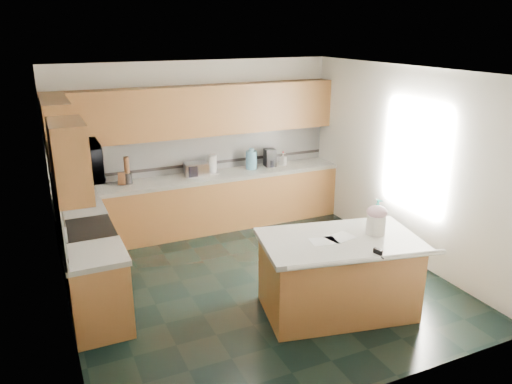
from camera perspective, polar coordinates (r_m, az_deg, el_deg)
floor at (r=6.66m, az=0.08°, el=-10.22°), size 4.60×4.60×0.00m
ceiling at (r=5.87m, az=0.09°, el=13.59°), size 4.60×4.60×0.00m
wall_back at (r=8.23m, az=-6.71°, el=5.32°), size 4.60×0.04×2.70m
wall_front at (r=4.28m, az=13.28°, el=-7.60°), size 4.60×0.04×2.70m
wall_left at (r=5.63m, az=-21.93°, el=-2.10°), size 0.04×4.60×2.70m
wall_right at (r=7.37m, az=16.73°, el=3.13°), size 0.04×4.60×2.70m
back_base_cab at (r=8.19m, az=-5.77°, el=-1.41°), size 4.60×0.60×0.86m
back_countertop at (r=8.05m, az=-5.87°, el=1.67°), size 4.60×0.64×0.06m
back_upper_cab at (r=7.94m, az=-6.44°, el=9.20°), size 4.60×0.33×0.78m
back_backsplash at (r=8.22m, az=-6.61°, el=4.50°), size 4.60×0.02×0.63m
back_accent_band at (r=8.27m, az=-6.54°, el=3.18°), size 4.60×0.01×0.05m
left_base_cab_rear at (r=7.17m, az=-19.18°, el=-5.34°), size 0.60×0.82×0.86m
left_counter_rear at (r=7.01m, az=-19.57°, el=-1.89°), size 0.64×0.82×0.06m
left_base_cab_front at (r=5.79m, az=-17.49°, el=-11.00°), size 0.60×0.72×0.86m
left_counter_front at (r=5.59m, az=-17.94°, el=-6.88°), size 0.64×0.72×0.06m
left_backsplash at (r=6.19m, az=-21.84°, el=-1.42°), size 0.02×2.30×0.63m
left_accent_band at (r=6.25m, az=-21.57°, el=-3.10°), size 0.01×2.30×0.05m
left_upper_cab_rear at (r=6.86m, az=-21.74°, el=6.58°), size 0.33×1.09×0.78m
left_upper_cab_front at (r=5.24m, az=-20.51°, el=3.39°), size 0.33×0.72×0.78m
range_body at (r=6.45m, az=-18.41°, el=-7.88°), size 0.60×0.76×0.88m
range_oven_door at (r=6.49m, az=-15.82°, el=-7.83°), size 0.02×0.68×0.55m
range_cooktop at (r=6.27m, az=-18.83°, el=-4.10°), size 0.62×0.78×0.04m
range_handle at (r=6.34m, az=-15.85°, el=-4.70°), size 0.02×0.66×0.02m
range_backguard at (r=6.21m, az=-21.32°, el=-3.40°), size 0.06×0.76×0.18m
microwave at (r=6.01m, az=-19.64°, el=3.26°), size 0.50×0.73×0.41m
island_base at (r=5.94m, az=9.33°, el=-9.59°), size 1.83×1.27×0.86m
island_top at (r=5.74m, az=9.57°, el=-5.52°), size 1.95×1.39×0.06m
island_bullnose at (r=5.35m, az=12.72°, el=-7.55°), size 1.75×0.42×0.06m
treat_jar at (r=5.90m, az=13.55°, el=-3.60°), size 0.23×0.23×0.23m
treat_jar_lid at (r=5.85m, az=13.66°, el=-2.24°), size 0.24×0.24×0.15m
treat_jar_knob at (r=5.83m, az=13.70°, el=-1.78°), size 0.08×0.03×0.03m
treat_jar_knob_end_l at (r=5.81m, az=13.39°, el=-1.83°), size 0.04×0.04×0.04m
treat_jar_knob_end_r at (r=5.85m, az=14.00°, el=-1.72°), size 0.04×0.04×0.04m
soap_bottle_island at (r=6.09m, az=13.70°, el=-2.35°), size 0.17×0.17×0.34m
paper_sheet_a at (r=5.75m, az=9.63°, el=-5.12°), size 0.36×0.29×0.00m
paper_sheet_b at (r=5.63m, az=7.73°, el=-5.58°), size 0.33×0.27×0.00m
clamp_body at (r=5.43m, az=13.74°, el=-6.80°), size 0.05×0.11×0.09m
clamp_handle at (r=5.39m, az=14.13°, el=-7.24°), size 0.02×0.07×0.02m
knife_block at (r=7.77m, az=-15.08°, el=1.46°), size 0.15×0.17×0.21m
utensil_crock at (r=7.81m, az=-14.45°, el=1.53°), size 0.14×0.14×0.17m
utensil_bundle at (r=7.76m, az=-14.58°, el=3.01°), size 0.08×0.08×0.25m
toaster_oven at (r=8.02m, az=-6.83°, el=2.60°), size 0.40×0.30×0.22m
toaster_oven_door at (r=7.91m, az=-6.56°, el=2.39°), size 0.33×0.01×0.18m
paper_towel at (r=8.15m, az=-4.97°, el=3.20°), size 0.13×0.13×0.29m
paper_towel_base at (r=8.18m, az=-4.94°, el=2.26°), size 0.20×0.20×0.01m
water_jug at (r=8.35m, az=-0.53°, el=3.68°), size 0.19×0.19×0.31m
water_jug_neck at (r=8.31m, az=-0.53°, el=4.85°), size 0.09×0.09×0.04m
coffee_maker at (r=8.51m, az=1.60°, el=3.95°), size 0.20×0.21×0.30m
coffee_carafe at (r=8.50m, az=1.73°, el=3.31°), size 0.12×0.12×0.12m
soap_bottle_back at (r=8.60m, az=3.10°, el=3.78°), size 0.13×0.13×0.21m
soap_back_cap at (r=8.57m, az=3.12°, el=4.56°), size 0.02×0.02×0.03m
window_light_proxy at (r=7.17m, az=17.69°, el=3.87°), size 0.02×1.40×1.10m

